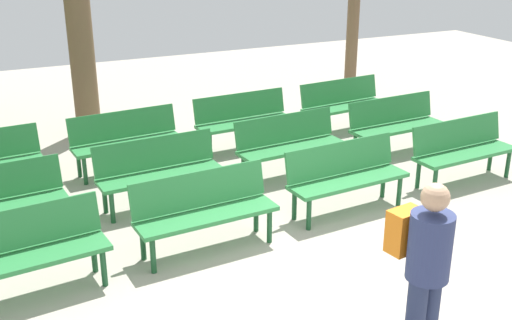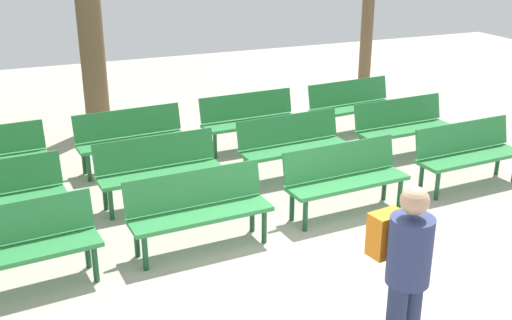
{
  "view_description": "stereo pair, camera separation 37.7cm",
  "coord_description": "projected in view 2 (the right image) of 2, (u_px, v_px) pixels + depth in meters",
  "views": [
    {
      "loc": [
        -3.28,
        -4.47,
        3.47
      ],
      "look_at": [
        0.0,
        2.45,
        0.55
      ],
      "focal_mm": 44.19,
      "sensor_mm": 36.0,
      "label": 1
    },
    {
      "loc": [
        -2.93,
        -4.62,
        3.47
      ],
      "look_at": [
        0.0,
        2.45,
        0.55
      ],
      "focal_mm": 44.19,
      "sensor_mm": 36.0,
      "label": 2
    }
  ],
  "objects": [
    {
      "name": "bench_r2_c1",
      "position": [
        131.0,
        136.0,
        9.26
      ],
      "size": [
        1.63,
        0.59,
        0.87
      ],
      "rotation": [
        0.0,
        0.0,
        0.07
      ],
      "color": "#2D8442",
      "rests_on": "ground_plane"
    },
    {
      "name": "bench_r0_c2",
      "position": [
        345.0,
        175.0,
        7.83
      ],
      "size": [
        1.63,
        0.59,
        0.87
      ],
      "rotation": [
        0.0,
        0.0,
        0.07
      ],
      "color": "#2D8442",
      "rests_on": "ground_plane"
    },
    {
      "name": "bench_r1_c2",
      "position": [
        292.0,
        142.0,
        8.99
      ],
      "size": [
        1.63,
        0.59,
        0.87
      ],
      "rotation": [
        0.0,
        0.0,
        0.07
      ],
      "color": "#2D8442",
      "rests_on": "ground_plane"
    },
    {
      "name": "bench_r2_c2",
      "position": [
        250.0,
        117.0,
        10.12
      ],
      "size": [
        1.62,
        0.56,
        0.87
      ],
      "rotation": [
        0.0,
        0.0,
        0.05
      ],
      "color": "#2D8442",
      "rests_on": "ground_plane"
    },
    {
      "name": "ground_plane",
      "position": [
        350.0,
        292.0,
        6.27
      ],
      "size": [
        24.0,
        24.0,
        0.0
      ],
      "primitive_type": "plane",
      "color": "#B2A899"
    },
    {
      "name": "bench_r0_c3",
      "position": [
        468.0,
        151.0,
        8.66
      ],
      "size": [
        1.63,
        0.57,
        0.87
      ],
      "rotation": [
        0.0,
        0.0,
        0.06
      ],
      "color": "#2D8442",
      "rests_on": "ground_plane"
    },
    {
      "name": "visitor_with_backpack",
      "position": [
        405.0,
        270.0,
        4.87
      ],
      "size": [
        0.39,
        0.56,
        1.65
      ],
      "rotation": [
        0.0,
        0.0,
        3.3
      ],
      "color": "navy",
      "rests_on": "ground_plane"
    },
    {
      "name": "tree_3",
      "position": [
        368.0,
        17.0,
        13.21
      ],
      "size": [
        0.26,
        0.26,
        3.14
      ],
      "color": "brown",
      "rests_on": "ground_plane"
    },
    {
      "name": "bench_r0_c0",
      "position": [
        15.0,
        243.0,
        6.17
      ],
      "size": [
        1.64,
        0.64,
        0.87
      ],
      "rotation": [
        0.0,
        0.0,
        0.1
      ],
      "color": "#2D8442",
      "rests_on": "ground_plane"
    },
    {
      "name": "bench_r1_c1",
      "position": [
        159.0,
        166.0,
        8.11
      ],
      "size": [
        1.62,
        0.57,
        0.87
      ],
      "rotation": [
        0.0,
        0.0,
        0.05
      ],
      "color": "#2D8442",
      "rests_on": "ground_plane"
    },
    {
      "name": "bench_r2_c3",
      "position": [
        352.0,
        103.0,
        10.91
      ],
      "size": [
        1.64,
        0.62,
        0.87
      ],
      "rotation": [
        0.0,
        0.0,
        0.09
      ],
      "color": "#2D8442",
      "rests_on": "ground_plane"
    },
    {
      "name": "tree_0",
      "position": [
        91.0,
        41.0,
        10.55
      ],
      "size": [
        0.42,
        0.42,
        3.16
      ],
      "color": "brown",
      "rests_on": "ground_plane"
    },
    {
      "name": "bench_r0_c1",
      "position": [
        198.0,
        206.0,
        6.98
      ],
      "size": [
        1.63,
        0.57,
        0.87
      ],
      "rotation": [
        0.0,
        0.0,
        0.06
      ],
      "color": "#2D8442",
      "rests_on": "ground_plane"
    },
    {
      "name": "bench_r1_c3",
      "position": [
        402.0,
        124.0,
        9.8
      ],
      "size": [
        1.62,
        0.56,
        0.87
      ],
      "rotation": [
        0.0,
        0.0,
        0.05
      ],
      "color": "#2D8442",
      "rests_on": "ground_plane"
    }
  ]
}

